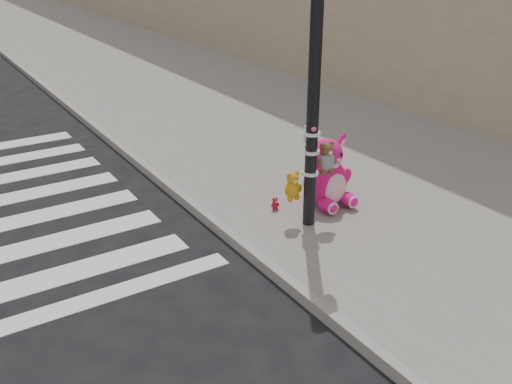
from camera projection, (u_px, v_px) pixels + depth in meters
ground at (201, 380)px, 5.28m from camera, size 120.00×120.00×0.00m
sidewalk_near at (195, 87)px, 15.41m from camera, size 7.00×80.00×0.14m
curb_edge at (67, 105)px, 13.72m from camera, size 0.12×80.00×0.15m
signal_pole at (314, 110)px, 7.24m from camera, size 0.72×0.48×4.00m
pink_bunny at (327, 177)px, 8.28m from camera, size 0.75×0.77×1.07m
red_teddy at (275, 204)px, 8.23m from camera, size 0.15×0.12×0.19m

